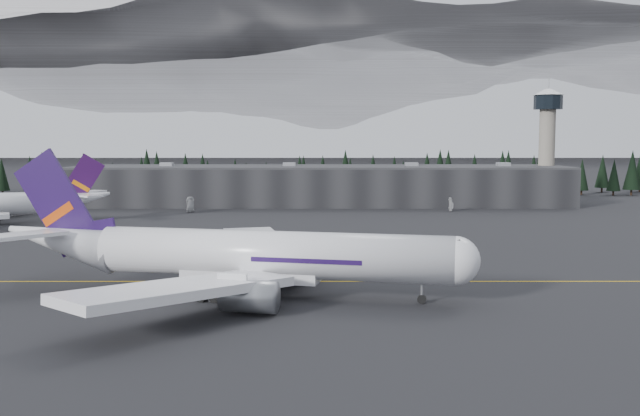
{
  "coord_description": "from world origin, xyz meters",
  "views": [
    {
      "loc": [
        -0.09,
        -107.73,
        21.44
      ],
      "look_at": [
        0.0,
        20.0,
        9.0
      ],
      "focal_mm": 40.0,
      "sensor_mm": 36.0,
      "label": 1
    }
  ],
  "objects_px": {
    "jet_main": "(231,254)",
    "terminal": "(320,185)",
    "control_tower": "(547,133)",
    "gse_vehicle_a": "(190,210)",
    "gse_vehicle_b": "(451,209)"
  },
  "relations": [
    {
      "from": "jet_main",
      "to": "gse_vehicle_b",
      "type": "height_order",
      "value": "jet_main"
    },
    {
      "from": "control_tower",
      "to": "jet_main",
      "type": "height_order",
      "value": "control_tower"
    },
    {
      "from": "terminal",
      "to": "gse_vehicle_a",
      "type": "xyz_separation_m",
      "value": [
        -37.92,
        -25.7,
        -5.66
      ]
    },
    {
      "from": "control_tower",
      "to": "jet_main",
      "type": "distance_m",
      "value": 165.01
    },
    {
      "from": "terminal",
      "to": "control_tower",
      "type": "bearing_deg",
      "value": 2.29
    },
    {
      "from": "terminal",
      "to": "jet_main",
      "type": "bearing_deg",
      "value": -95.17
    },
    {
      "from": "control_tower",
      "to": "jet_main",
      "type": "xyz_separation_m",
      "value": [
        -87.29,
        -138.9,
        -17.74
      ]
    },
    {
      "from": "terminal",
      "to": "jet_main",
      "type": "relative_size",
      "value": 2.37
    },
    {
      "from": "jet_main",
      "to": "gse_vehicle_a",
      "type": "height_order",
      "value": "jet_main"
    },
    {
      "from": "gse_vehicle_b",
      "to": "control_tower",
      "type": "bearing_deg",
      "value": 126.13
    },
    {
      "from": "jet_main",
      "to": "terminal",
      "type": "bearing_deg",
      "value": 97.04
    },
    {
      "from": "jet_main",
      "to": "gse_vehicle_b",
      "type": "relative_size",
      "value": 16.17
    },
    {
      "from": "control_tower",
      "to": "gse_vehicle_b",
      "type": "distance_m",
      "value": 49.76
    },
    {
      "from": "gse_vehicle_a",
      "to": "gse_vehicle_b",
      "type": "xyz_separation_m",
      "value": [
        76.89,
        2.95,
        0.07
      ]
    },
    {
      "from": "control_tower",
      "to": "gse_vehicle_a",
      "type": "distance_m",
      "value": 118.71
    }
  ]
}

